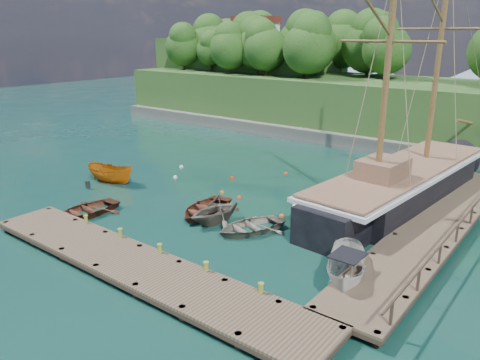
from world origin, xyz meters
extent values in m
plane|color=#10372C|center=(0.00, 0.00, 0.00)|extent=(160.00, 160.00, 0.00)
cube|color=#463828|center=(2.00, -6.50, 0.54)|extent=(20.00, 3.20, 0.12)
cube|color=#30261B|center=(2.00, -6.50, 0.38)|extent=(20.00, 3.20, 0.20)
cylinder|color=#30261B|center=(-7.70, -7.80, 0.05)|extent=(0.28, 0.28, 1.10)
cylinder|color=#30261B|center=(-7.70, -5.20, 0.05)|extent=(0.28, 0.28, 1.10)
cylinder|color=#30261B|center=(11.70, -5.20, 0.05)|extent=(0.28, 0.28, 1.10)
cube|color=#463828|center=(11.50, 7.00, 0.54)|extent=(3.20, 24.00, 0.12)
cube|color=#30261B|center=(11.50, 7.00, 0.38)|extent=(3.20, 24.00, 0.20)
cylinder|color=#30261B|center=(10.20, -4.70, 0.05)|extent=(0.28, 0.28, 1.10)
cylinder|color=#30261B|center=(12.80, -4.70, 0.05)|extent=(0.28, 0.28, 1.10)
cylinder|color=#30261B|center=(10.20, 18.70, 0.05)|extent=(0.28, 0.28, 1.10)
cylinder|color=olive|center=(-4.00, -5.10, 0.00)|extent=(0.26, 0.26, 0.45)
cylinder|color=olive|center=(-1.00, -5.10, 0.00)|extent=(0.26, 0.26, 0.45)
cylinder|color=olive|center=(2.00, -5.10, 0.00)|extent=(0.26, 0.26, 0.45)
cylinder|color=olive|center=(5.00, -5.10, 0.00)|extent=(0.26, 0.26, 0.45)
cylinder|color=olive|center=(8.00, -5.10, 0.00)|extent=(0.26, 0.26, 0.45)
imported|color=#4E2719|center=(-6.39, -3.50, 0.00)|extent=(3.15, 4.30, 0.87)
imported|color=#585348|center=(0.75, 0.44, 0.00)|extent=(3.59, 3.99, 1.87)
imported|color=#5B2D1E|center=(-0.68, 1.15, 0.00)|extent=(3.82, 4.89, 0.93)
imported|color=slate|center=(3.13, 0.68, 0.00)|extent=(4.19, 4.87, 0.85)
imported|color=#C3680E|center=(-10.52, 1.57, 0.00)|extent=(4.35, 2.30, 1.60)
imported|color=beige|center=(10.00, -1.33, 0.00)|extent=(3.12, 4.66, 1.69)
cube|color=black|center=(8.21, 10.46, 0.70)|extent=(5.78, 14.52, 2.95)
cube|color=black|center=(8.98, 19.55, 0.70)|extent=(2.90, 4.65, 2.65)
cube|color=black|center=(7.53, 2.39, 0.70)|extent=(3.52, 3.91, 2.80)
cube|color=silver|center=(8.21, 10.46, 2.14)|extent=(6.21, 18.96, 0.25)
cube|color=brown|center=(8.21, 10.46, 2.39)|extent=(5.76, 18.52, 0.12)
cube|color=brown|center=(7.95, 7.43, 2.99)|extent=(2.55, 3.18, 1.20)
cylinder|color=brown|center=(9.28, 23.05, 3.59)|extent=(0.82, 6.89, 1.69)
cylinder|color=brown|center=(8.52, 14.10, 10.22)|extent=(0.36, 0.36, 15.65)
cylinder|color=brown|center=(7.90, 6.83, 9.59)|extent=(0.36, 0.36, 14.40)
cylinder|color=#8C7A59|center=(9.02, 20.07, 10.54)|extent=(0.96, 10.79, 9.09)
sphere|color=silver|center=(-7.56, 5.31, 0.00)|extent=(0.34, 0.34, 0.34)
sphere|color=orange|center=(-2.43, 4.85, 0.00)|extent=(0.32, 0.32, 0.32)
sphere|color=red|center=(-0.79, 4.72, 0.00)|extent=(0.33, 0.33, 0.33)
sphere|color=white|center=(3.09, 5.54, 0.00)|extent=(0.33, 0.33, 0.33)
sphere|color=red|center=(-3.94, 7.87, 0.00)|extent=(0.36, 0.36, 0.36)
sphere|color=red|center=(-1.33, 11.50, 0.00)|extent=(0.30, 0.30, 0.30)
sphere|color=silver|center=(-9.29, 7.72, 0.00)|extent=(0.36, 0.36, 0.36)
sphere|color=#EE4E10|center=(3.34, 3.66, 0.00)|extent=(0.32, 0.32, 0.32)
cube|color=#474744|center=(-8.00, 24.00, 0.60)|extent=(50.00, 4.00, 1.40)
cube|color=#29471B|center=(-8.00, 30.00, 3.00)|extent=(50.00, 14.00, 6.00)
cube|color=#29471B|center=(-22.00, 34.00, 5.00)|extent=(24.00, 12.00, 10.00)
cylinder|color=#382616|center=(-16.10, 28.11, 6.70)|extent=(0.36, 0.36, 1.40)
sphere|color=#1C3E12|center=(-16.10, 28.11, 9.10)|extent=(5.42, 5.42, 5.42)
cylinder|color=#382616|center=(-14.18, 26.81, 6.70)|extent=(0.36, 0.36, 1.40)
sphere|color=#1C3E12|center=(-14.18, 26.81, 8.96)|extent=(5.02, 5.02, 5.02)
cylinder|color=#382616|center=(-27.79, 27.27, 6.70)|extent=(0.36, 0.36, 1.40)
sphere|color=#1C3E12|center=(-27.79, 27.27, 8.88)|extent=(4.79, 4.79, 4.79)
cylinder|color=#382616|center=(-20.73, 34.78, 6.70)|extent=(0.36, 0.36, 1.40)
sphere|color=#1C3E12|center=(-20.73, 34.78, 9.39)|extent=(6.25, 6.25, 6.25)
cylinder|color=#382616|center=(-25.58, 30.32, 6.70)|extent=(0.36, 0.36, 1.40)
sphere|color=#1C3E12|center=(-25.58, 30.32, 9.26)|extent=(5.89, 5.89, 5.89)
cylinder|color=#382616|center=(-1.61, 31.21, 6.70)|extent=(0.36, 0.36, 1.40)
sphere|color=#1C3E12|center=(-1.61, 31.21, 9.00)|extent=(5.13, 5.13, 5.13)
cylinder|color=#382616|center=(-21.53, 35.53, 6.70)|extent=(0.36, 0.36, 1.40)
sphere|color=#1C3E12|center=(-21.53, 35.53, 8.88)|extent=(4.80, 4.80, 4.80)
cylinder|color=#382616|center=(-10.15, 30.20, 6.70)|extent=(0.36, 0.36, 1.40)
sphere|color=#1C3E12|center=(-10.15, 30.20, 9.24)|extent=(5.82, 5.82, 5.82)
cylinder|color=#382616|center=(-4.58, 33.35, 6.70)|extent=(0.36, 0.36, 1.40)
sphere|color=#1C3E12|center=(-4.58, 33.35, 9.32)|extent=(6.05, 6.05, 6.05)
cylinder|color=#382616|center=(-8.51, 26.55, 6.70)|extent=(0.36, 0.36, 1.40)
sphere|color=#1C3E12|center=(-8.51, 26.55, 9.11)|extent=(5.47, 5.47, 5.47)
cylinder|color=#382616|center=(-10.01, 37.76, 6.70)|extent=(0.36, 0.36, 1.40)
sphere|color=#1C3E12|center=(-10.01, 37.76, 9.39)|extent=(6.25, 6.25, 6.25)
cylinder|color=#382616|center=(-28.21, 35.82, 6.70)|extent=(0.36, 0.36, 1.40)
sphere|color=#1C3E12|center=(-28.21, 35.82, 9.09)|extent=(5.41, 5.41, 5.41)
cylinder|color=#382616|center=(-17.91, 31.40, 6.70)|extent=(0.36, 0.36, 1.40)
sphere|color=#1C3E12|center=(-17.91, 31.40, 9.12)|extent=(5.47, 5.47, 5.47)
cylinder|color=#382616|center=(-23.27, 27.64, 6.70)|extent=(0.36, 0.36, 1.40)
sphere|color=#1C3E12|center=(-23.27, 27.64, 8.52)|extent=(3.77, 3.77, 3.77)
cylinder|color=#382616|center=(-19.61, 31.47, 6.70)|extent=(0.36, 0.36, 1.40)
sphere|color=#1C3E12|center=(-19.61, 31.47, 9.31)|extent=(6.04, 6.04, 6.04)
cylinder|color=#382616|center=(-5.73, 38.37, 6.70)|extent=(0.36, 0.36, 1.40)
sphere|color=#1C3E12|center=(-5.73, 38.37, 9.26)|extent=(5.89, 5.89, 5.89)
cylinder|color=#382616|center=(-11.90, 31.02, 6.70)|extent=(0.36, 0.36, 1.40)
sphere|color=#1C3E12|center=(-11.90, 31.02, 9.33)|extent=(6.08, 6.08, 6.08)
cylinder|color=#382616|center=(-22.89, 29.25, 6.70)|extent=(0.36, 0.36, 1.40)
sphere|color=#1C3E12|center=(-22.89, 29.25, 8.69)|extent=(4.25, 4.25, 4.25)
cylinder|color=#382616|center=(-18.91, 26.06, 6.70)|extent=(0.36, 0.36, 1.40)
sphere|color=#1C3E12|center=(-18.91, 26.06, 8.87)|extent=(4.77, 4.77, 4.77)
cube|color=silver|center=(-20.00, 33.00, 10.50)|extent=(4.00, 5.00, 3.00)
cube|color=#591E19|center=(-20.00, 33.00, 12.40)|extent=(4.40, 5.40, 0.80)
cone|color=#728CA5|center=(-30.00, 70.00, 5.00)|extent=(40.00, 40.00, 10.00)
camera|label=1|loc=(17.67, -18.93, 10.77)|focal=35.00mm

